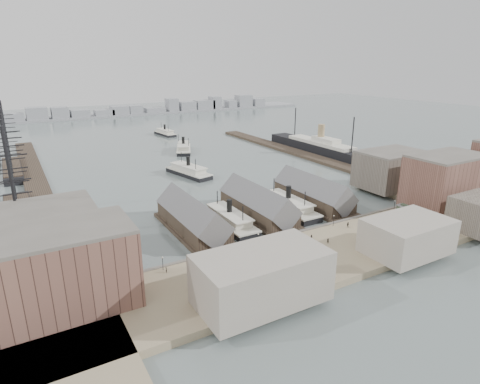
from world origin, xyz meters
TOP-DOWN VIEW (x-y plane):
  - ground at (0.00, 0.00)m, footprint 900.00×900.00m
  - quay at (0.00, -20.00)m, footprint 180.00×30.00m
  - seawall at (0.00, -5.20)m, footprint 180.00×1.20m
  - east_land at (95.00, -10.00)m, footprint 70.00×80.00m
  - west_wharf at (-68.00, 100.00)m, footprint 10.00×220.00m
  - east_wharf at (78.00, 90.00)m, footprint 10.00×180.00m
  - ferry_shed_west at (-26.00, 16.88)m, footprint 14.00×42.00m
  - ferry_shed_center at (0.00, 16.88)m, footprint 14.00×42.00m
  - ferry_shed_east at (26.00, 16.88)m, footprint 14.00×42.00m
  - warehouse_west_front at (-70.00, -12.00)m, footprint 32.00×18.00m
  - warehouse_west_back at (-70.00, 18.00)m, footprint 26.00×20.00m
  - warehouse_east_front at (66.00, -12.00)m, footprint 30.00×18.00m
  - warehouse_east_back at (68.00, 15.00)m, footprint 28.00×20.00m
  - street_bldg_center at (20.00, -32.00)m, footprint 24.00×16.00m
  - street_bldg_west at (-30.00, -32.00)m, footprint 30.00×16.00m
  - lamp_post_far_w at (-45.00, -7.00)m, footprint 0.44×0.44m
  - lamp_post_near_w at (-15.00, -7.00)m, footprint 0.44×0.44m
  - lamp_post_near_e at (15.00, -7.00)m, footprint 0.44×0.44m
  - lamp_post_far_e at (45.00, -7.00)m, footprint 0.44×0.44m
  - far_shore at (-2.07, 334.14)m, footprint 500.00×40.00m
  - ferry_docked_west at (-13.00, 14.80)m, footprint 8.58×28.60m
  - ferry_docked_east at (13.00, 15.80)m, footprint 9.10×30.32m
  - ferry_open_near at (0.17, 82.13)m, footprint 15.06×29.95m
  - ferry_open_mid at (19.29, 135.24)m, footprint 18.74×29.32m
  - ferry_open_far at (29.64, 198.20)m, footprint 10.28×25.33m
  - sailing_ship_near at (-76.56, 49.36)m, footprint 9.30×64.04m
  - sailing_ship_mid at (-76.62, 130.76)m, footprint 8.62×49.81m
  - ocean_steamer at (92.00, 88.82)m, footprint 12.26×89.62m
  - tram at (42.99, -15.75)m, footprint 3.07×11.03m
  - horse_cart_left at (-33.09, -17.37)m, footprint 4.82×2.28m
  - horse_cart_center at (-7.96, -19.54)m, footprint 4.84×3.37m
  - horse_cart_right at (25.58, -22.62)m, footprint 4.74×2.57m
  - pedestrian_0 at (-44.69, -8.78)m, footprint 0.56×0.66m
  - pedestrian_1 at (-34.50, -22.79)m, footprint 0.89×0.98m
  - pedestrian_2 at (-24.12, -8.00)m, footprint 1.14×1.26m
  - pedestrian_3 at (-7.55, -27.10)m, footprint 0.72×1.12m
  - pedestrian_4 at (1.68, -11.71)m, footprint 0.92×0.79m
  - pedestrian_5 at (4.13, -16.47)m, footprint 0.77×0.78m
  - pedestrian_6 at (18.48, -10.22)m, footprint 0.91×1.04m
  - pedestrian_7 at (22.54, -24.42)m, footprint 1.26×1.11m
  - pedestrian_8 at (36.47, -9.97)m, footprint 0.69×1.10m

SIDE VIEW (x-z plane):
  - ground at x=0.00m, z-range 0.00..0.00m
  - west_wharf at x=-68.00m, z-range 0.00..1.60m
  - east_wharf at x=78.00m, z-range 0.00..1.60m
  - quay at x=0.00m, z-range 0.00..2.00m
  - east_land at x=95.00m, z-range 0.00..2.00m
  - seawall at x=0.00m, z-range 0.00..2.30m
  - ferry_open_far at x=29.64m, z-range -2.34..6.46m
  - ferry_open_mid at x=19.29m, z-range -2.68..7.41m
  - ferry_docked_west at x=-13.00m, z-range -2.71..7.50m
  - ferry_open_near at x=0.17m, z-range -2.73..7.53m
  - sailing_ship_mid at x=-76.62m, z-range -15.18..20.26m
  - ferry_docked_east at x=13.00m, z-range -2.88..7.95m
  - horse_cart_right at x=25.58m, z-range 2.04..3.48m
  - pedestrian_0 at x=-44.69m, z-range 2.00..3.56m
  - pedestrian_4 at x=1.68m, z-range 2.00..3.59m
  - sailing_ship_near at x=-76.56m, z-range -16.30..21.92m
  - horse_cart_left at x=-33.09m, z-range 2.01..3.62m
  - horse_cart_center at x=-7.96m, z-range 2.01..3.64m
  - pedestrian_1 at x=-34.50m, z-range 2.00..3.65m
  - pedestrian_2 at x=-24.12m, z-range 2.00..3.69m
  - pedestrian_7 at x=22.54m, z-range 2.00..3.69m
  - pedestrian_5 at x=4.13m, z-range 2.00..3.74m
  - pedestrian_8 at x=36.47m, z-range 2.00..3.75m
  - pedestrian_3 at x=-7.55m, z-range 2.00..3.76m
  - pedestrian_6 at x=18.48m, z-range 2.00..3.81m
  - ocean_steamer at x=92.00m, z-range -5.11..12.82m
  - far_shore at x=-2.07m, z-range -3.96..11.77m
  - tram at x=42.99m, z-range 2.05..5.95m
  - ferry_shed_west at x=-26.00m, z-range -1.66..10.94m
  - ferry_shed_center at x=0.00m, z-range -1.66..10.94m
  - ferry_shed_east at x=26.00m, z-range -1.66..10.94m
  - lamp_post_far_w at x=-45.00m, z-range 2.75..6.67m
  - lamp_post_near_w at x=-15.00m, z-range 2.75..6.67m
  - lamp_post_near_e at x=15.00m, z-range 2.75..6.67m
  - lamp_post_far_e at x=45.00m, z-range 2.75..6.67m
  - street_bldg_center at x=20.00m, z-range 2.00..12.00m
  - street_bldg_west at x=-30.00m, z-range 2.00..14.00m
  - warehouse_west_back at x=-70.00m, z-range 2.00..16.00m
  - warehouse_east_back at x=68.00m, z-range 2.00..17.00m
  - warehouse_west_front at x=-70.00m, z-range 2.00..20.00m
  - warehouse_east_front at x=66.00m, z-range 2.00..21.00m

